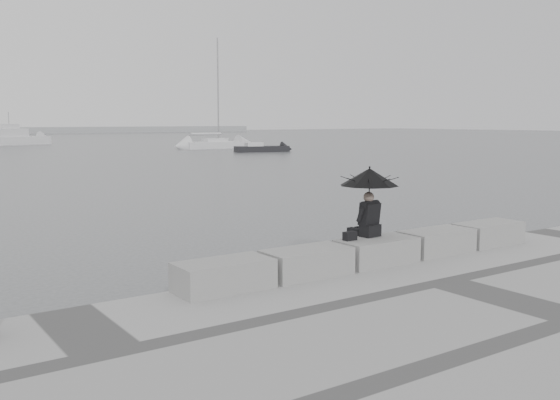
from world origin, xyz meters
TOP-DOWN VIEW (x-y plane):
  - ground at (0.00, 0.00)m, footprint 360.00×360.00m
  - stone_block_far_left at (-3.40, -0.45)m, footprint 1.60×0.80m
  - stone_block_left at (-1.70, -0.45)m, footprint 1.60×0.80m
  - stone_block_centre at (0.00, -0.45)m, footprint 1.60×0.80m
  - stone_block_right at (1.70, -0.45)m, footprint 1.60×0.80m
  - stone_block_far_right at (3.40, -0.45)m, footprint 1.60×0.80m
  - seated_person at (0.05, -0.17)m, footprint 1.17×1.17m
  - bag at (-0.54, -0.28)m, footprint 0.26×0.15m
  - sailboat_right at (27.03, 55.89)m, footprint 7.68×2.66m
  - motor_cruiser at (10.02, 80.61)m, footprint 9.05×4.85m
  - small_motorboat at (27.27, 46.08)m, footprint 5.91×2.96m

SIDE VIEW (x-z plane):
  - ground at x=0.00m, z-range 0.00..0.00m
  - small_motorboat at x=27.27m, z-range -0.23..0.87m
  - sailboat_right at x=27.03m, z-range -5.92..6.98m
  - stone_block_far_left at x=-3.40m, z-range 0.50..1.00m
  - stone_block_left at x=-1.70m, z-range 0.50..1.00m
  - stone_block_centre at x=0.00m, z-range 0.50..1.00m
  - stone_block_right at x=1.70m, z-range 0.50..1.00m
  - stone_block_far_right at x=3.40m, z-range 0.50..1.00m
  - motor_cruiser at x=10.02m, z-range -1.36..3.14m
  - bag at x=-0.54m, z-range 1.00..1.16m
  - seated_person at x=0.05m, z-range 1.31..2.70m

